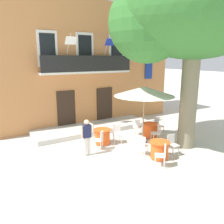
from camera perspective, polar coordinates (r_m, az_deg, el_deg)
ground_plane at (r=10.29m, az=2.59°, el=-10.65°), size 120.00×120.00×0.00m
building_facade at (r=15.92m, az=-9.75°, el=11.58°), size 13.00×5.09×7.50m
entrance_step_platform at (r=13.75m, az=-4.47°, el=-3.88°), size 7.10×2.10×0.25m
plane_tree at (r=11.15m, az=19.32°, el=21.74°), size 6.93×6.08×8.14m
cafe_table_near_tree at (r=12.54m, az=9.48°, el=-4.44°), size 0.86×0.86×0.76m
cafe_chair_near_tree_0 at (r=13.11m, az=11.36°, el=-3.11°), size 0.46×0.46×0.91m
cafe_chair_near_tree_1 at (r=12.67m, az=6.17°, el=-3.51°), size 0.55×0.55×0.91m
cafe_chair_near_tree_2 at (r=11.87m, az=11.11°, el=-4.85°), size 0.51×0.51×0.91m
cafe_table_middle at (r=11.41m, az=-2.40°, el=-6.07°), size 0.86×0.86×0.76m
cafe_chair_middle_0 at (r=11.94m, az=-4.65°, el=-4.52°), size 0.42×0.42×0.91m
cafe_chair_middle_1 at (r=10.67m, az=-3.08°, el=-6.71°), size 0.57×0.57×0.91m
cafe_chair_middle_2 at (r=11.56m, az=1.25°, el=-5.10°), size 0.52×0.52×0.91m
cafe_table_front at (r=10.02m, az=11.66°, el=-9.17°), size 0.86×0.86×0.76m
cafe_chair_front_0 at (r=9.28m, az=12.31°, el=-10.16°), size 0.56×0.56×0.91m
cafe_chair_front_1 at (r=10.48m, az=14.70°, el=-7.52°), size 0.43×0.43×0.91m
cafe_chair_front_2 at (r=10.13m, az=7.50°, el=-7.91°), size 0.54×0.54×0.91m
cafe_umbrella at (r=11.09m, az=8.00°, el=5.06°), size 2.90×2.90×2.85m
pedestrian_near_entrance at (r=10.01m, az=-6.25°, el=-5.80°), size 0.53×0.26×1.62m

